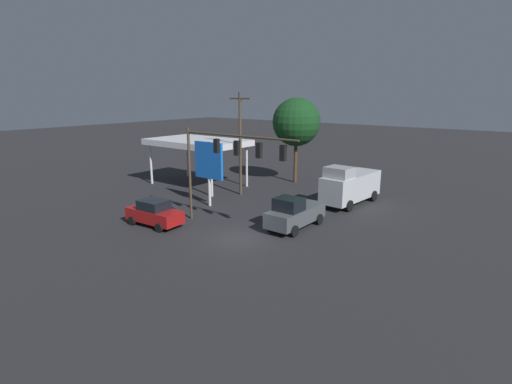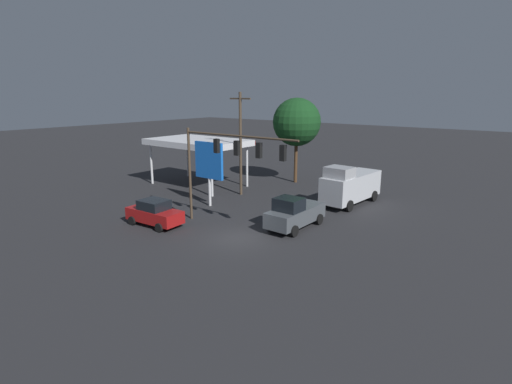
% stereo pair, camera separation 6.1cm
% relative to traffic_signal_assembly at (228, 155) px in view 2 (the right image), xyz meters
% --- Properties ---
extents(ground_plane, '(200.00, 200.00, 0.00)m').
position_rel_traffic_signal_assembly_xyz_m(ground_plane, '(-1.78, 1.16, -5.39)').
color(ground_plane, '#262628').
extents(traffic_signal_assembly, '(9.71, 0.43, 7.02)m').
position_rel_traffic_signal_assembly_xyz_m(traffic_signal_assembly, '(0.00, 0.00, 0.00)').
color(traffic_signal_assembly, '#473828').
rests_on(traffic_signal_assembly, ground).
extents(utility_pole, '(2.40, 0.26, 9.62)m').
position_rel_traffic_signal_assembly_xyz_m(utility_pole, '(5.78, -8.20, -0.29)').
color(utility_pole, '#473828').
rests_on(utility_pole, ground).
extents(gas_station_canopy, '(10.14, 6.49, 4.86)m').
position_rel_traffic_signal_assembly_xyz_m(gas_station_canopy, '(11.95, -8.61, -0.89)').
color(gas_station_canopy, silver).
rests_on(gas_station_canopy, ground).
extents(price_sign, '(3.03, 0.27, 5.53)m').
position_rel_traffic_signal_assembly_xyz_m(price_sign, '(5.33, -3.49, -1.55)').
color(price_sign, silver).
rests_on(price_sign, ground).
extents(sedan_waiting, '(4.51, 2.29, 1.93)m').
position_rel_traffic_signal_assembly_xyz_m(sedan_waiting, '(4.84, 2.81, -4.43)').
color(sedan_waiting, maroon).
rests_on(sedan_waiting, ground).
extents(delivery_truck, '(2.95, 6.95, 3.58)m').
position_rel_traffic_signal_assembly_xyz_m(delivery_truck, '(-3.97, -11.37, -3.69)').
color(delivery_truck, silver).
rests_on(delivery_truck, ground).
extents(pickup_parked, '(2.31, 5.22, 2.40)m').
position_rel_traffic_signal_assembly_xyz_m(pickup_parked, '(-3.62, -2.97, -4.28)').
color(pickup_parked, '#474C51').
rests_on(pickup_parked, ground).
extents(street_tree, '(5.09, 5.09, 9.07)m').
position_rel_traffic_signal_assembly_xyz_m(street_tree, '(4.59, -16.05, 1.12)').
color(street_tree, '#4C331E').
rests_on(street_tree, ground).
extents(fire_hydrant, '(0.24, 0.24, 0.88)m').
position_rel_traffic_signal_assembly_xyz_m(fire_hydrant, '(3.70, 3.42, -4.95)').
color(fire_hydrant, gold).
rests_on(fire_hydrant, ground).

